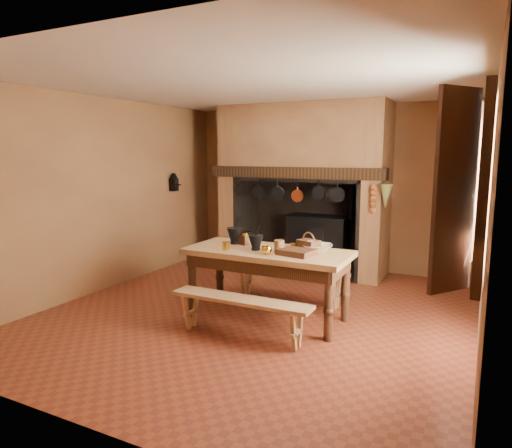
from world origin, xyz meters
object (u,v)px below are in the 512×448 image
Objects in this scene: work_table at (268,261)px; coffee_grinder at (245,239)px; iron_range at (319,242)px; bench_front at (241,308)px; mixing_bowl at (318,248)px; wicker_basket at (308,245)px.

work_table is 10.41× the size of coffee_grinder.
coffee_grinder is (-0.17, -2.40, 0.44)m from iron_range.
mixing_bowl is at bearing 56.74° from bench_front.
mixing_bowl is 0.11m from wicker_basket.
mixing_bowl is (0.57, 0.18, 0.18)m from work_table.
iron_range is 4.64× the size of mixing_bowl.
coffee_grinder is at bearing 158.47° from work_table.
bench_front is 8.51× the size of coffee_grinder.
bench_front is at bearing -48.94° from coffee_grinder.
mixing_bowl is at bearing 17.48° from work_table.
coffee_grinder is (-0.39, 0.16, 0.21)m from work_table.
bench_front is at bearing -90.00° from work_table.
mixing_bowl is (0.79, -2.38, 0.41)m from iron_range.
iron_range is at bearing 108.38° from mixing_bowl.
coffee_grinder reaches higher than work_table.
coffee_grinder is (-0.39, 0.84, 0.59)m from bench_front.
bench_front is (-0.00, -0.68, -0.38)m from work_table.
bench_front is 1.17m from mixing_bowl.
mixing_bowl is at bearing 17.21° from coffee_grinder.
coffee_grinder is at bearing -158.67° from wicker_basket.
bench_front is 1.11m from wicker_basket.
work_table reaches higher than bench_front.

